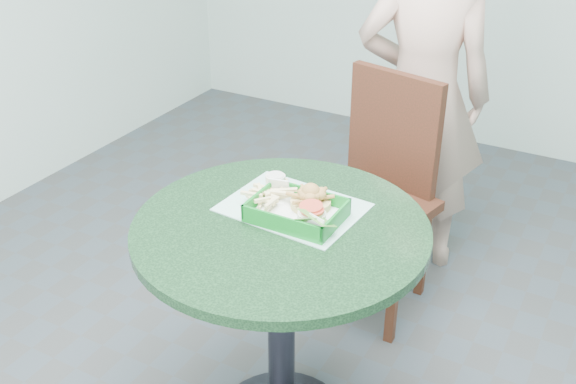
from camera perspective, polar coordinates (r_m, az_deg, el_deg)
The scene contains 9 objects.
cafe_table at distance 1.95m, azimuth -0.60°, elevation -7.49°, with size 0.82×0.82×0.75m.
dining_chair at distance 2.60m, azimuth 7.93°, elevation 1.05°, with size 0.39×0.39×0.93m.
diner_person at distance 2.80m, azimuth 11.31°, elevation 7.98°, with size 0.55×0.36×1.52m, color tan.
placemat at distance 1.93m, azimuth 0.42°, elevation -1.81°, with size 0.38×0.28×0.00m, color #A0D8CB.
food_basket at distance 1.87m, azimuth 0.73°, elevation -2.37°, with size 0.25×0.18×0.05m.
crab_sandwich at distance 1.88m, azimuth 1.93°, elevation -0.88°, with size 0.11×0.11×0.07m.
fries_pile at distance 1.93m, azimuth -1.55°, elevation -0.52°, with size 0.11×0.12×0.05m, color beige, non-canonical shape.
sauce_ramekin at distance 1.97m, azimuth -1.07°, elevation 0.56°, with size 0.06×0.06×0.03m.
garnish_cup at distance 1.81m, azimuth 2.10°, elevation -2.49°, with size 0.11×0.11×0.05m.
Camera 1 is at (0.77, -1.36, 1.74)m, focal length 42.00 mm.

